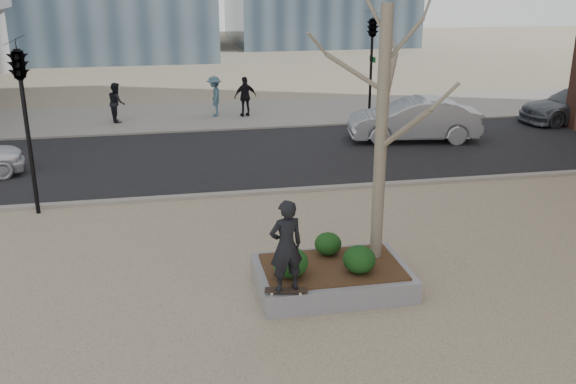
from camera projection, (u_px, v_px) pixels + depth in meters
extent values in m
plane|color=tan|center=(283.00, 292.00, 12.69)|extent=(120.00, 120.00, 0.00)
cube|color=black|center=(229.00, 157.00, 21.97)|extent=(60.00, 8.00, 0.02)
cube|color=gray|center=(212.00, 115.00, 28.47)|extent=(60.00, 6.00, 0.02)
cube|color=gray|center=(332.00, 278.00, 12.80)|extent=(3.00, 2.00, 0.45)
cube|color=#382314|center=(332.00, 267.00, 12.72)|extent=(2.70, 1.70, 0.04)
ellipsoid|color=#113713|center=(290.00, 262.00, 12.18)|extent=(0.69, 0.69, 0.58)
ellipsoid|color=#133D14|center=(328.00, 244.00, 13.15)|extent=(0.55, 0.55, 0.47)
ellipsoid|color=#123611|center=(359.00, 259.00, 12.36)|extent=(0.64, 0.64, 0.54)
imported|color=black|center=(286.00, 246.00, 11.40)|extent=(0.70, 0.54, 1.73)
imported|color=#999BA0|center=(414.00, 120.00, 23.88)|extent=(5.01, 2.43, 1.58)
imported|color=#4F535A|center=(576.00, 105.00, 26.89)|extent=(4.97, 2.26, 1.41)
imported|color=black|center=(117.00, 102.00, 26.87)|extent=(0.79, 0.92, 1.66)
imported|color=#416376|center=(215.00, 96.00, 27.98)|extent=(0.73, 1.17, 1.75)
imported|color=black|center=(245.00, 97.00, 27.94)|extent=(1.08, 0.63, 1.73)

